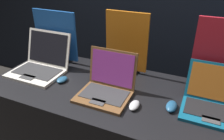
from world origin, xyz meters
TOP-DOWN VIEW (x-y plane):
  - display_counter at (0.00, 0.37)m, footprint 1.75×0.75m
  - laptop_front at (-0.62, 0.40)m, footprint 0.40×0.37m
  - mouse_front at (-0.38, 0.32)m, footprint 0.06×0.09m
  - promo_stand_front at (-0.62, 0.62)m, footprint 0.40×0.07m
  - laptop_middle at (-0.01, 0.31)m, footprint 0.33×0.31m
  - mouse_middle at (0.20, 0.24)m, footprint 0.06×0.11m
  - promo_stand_middle at (-0.01, 0.66)m, footprint 0.33×0.07m
  - laptop_back at (0.63, 0.41)m, footprint 0.34×0.31m
  - mouse_back at (0.41, 0.32)m, footprint 0.06×0.11m
  - promo_stand_back at (0.63, 0.59)m, footprint 0.34×0.07m

SIDE VIEW (x-z plane):
  - display_counter at x=0.00m, z-range 0.00..0.94m
  - mouse_front at x=-0.38m, z-range 0.94..0.97m
  - mouse_middle at x=0.20m, z-range 0.94..0.97m
  - mouse_back at x=0.41m, z-range 0.94..0.98m
  - laptop_back at x=0.63m, z-range 0.87..1.13m
  - laptop_middle at x=-0.01m, z-range 0.87..1.14m
  - laptop_front at x=-0.62m, z-range 0.86..1.15m
  - promo_stand_front at x=-0.62m, z-range 0.93..1.36m
  - promo_stand_middle at x=-0.01m, z-range 0.93..1.40m
  - promo_stand_back at x=0.63m, z-range 0.93..1.43m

